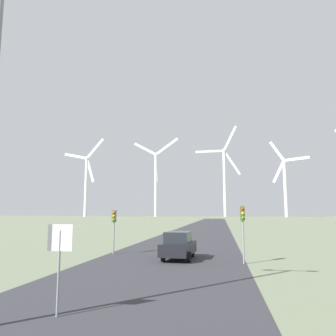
{
  "coord_description": "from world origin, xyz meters",
  "views": [
    {
      "loc": [
        3.56,
        -3.39,
        3.1
      ],
      "look_at": [
        0.0,
        18.49,
        6.12
      ],
      "focal_mm": 35.0,
      "sensor_mm": 36.0,
      "label": 1
    }
  ],
  "objects_px": {
    "traffic_light_post_near_right": "(243,221)",
    "car_approaching": "(178,245)",
    "wind_turbine_right": "(285,182)",
    "wind_turbine_far_left": "(86,180)",
    "stop_sign_near": "(60,252)",
    "traffic_light_post_near_left": "(114,222)",
    "wind_turbine_center": "(224,175)",
    "wind_turbine_left": "(156,178)"
  },
  "relations": [
    {
      "from": "wind_turbine_right",
      "to": "wind_turbine_far_left",
      "type": "bearing_deg",
      "value": -176.53
    },
    {
      "from": "wind_turbine_far_left",
      "to": "wind_turbine_left",
      "type": "distance_m",
      "value": 55.09
    },
    {
      "from": "stop_sign_near",
      "to": "wind_turbine_left",
      "type": "relative_size",
      "value": 0.04
    },
    {
      "from": "wind_turbine_left",
      "to": "traffic_light_post_near_left",
      "type": "bearing_deg",
      "value": -79.39
    },
    {
      "from": "traffic_light_post_near_right",
      "to": "wind_turbine_right",
      "type": "height_order",
      "value": "wind_turbine_right"
    },
    {
      "from": "wind_turbine_right",
      "to": "car_approaching",
      "type": "bearing_deg",
      "value": -102.33
    },
    {
      "from": "car_approaching",
      "to": "wind_turbine_far_left",
      "type": "distance_m",
      "value": 230.41
    },
    {
      "from": "traffic_light_post_near_left",
      "to": "car_approaching",
      "type": "xyz_separation_m",
      "value": [
        5.18,
        -1.89,
        -1.49
      ]
    },
    {
      "from": "car_approaching",
      "to": "wind_turbine_left",
      "type": "distance_m",
      "value": 242.44
    },
    {
      "from": "wind_turbine_center",
      "to": "traffic_light_post_near_right",
      "type": "bearing_deg",
      "value": -90.37
    },
    {
      "from": "wind_turbine_right",
      "to": "wind_turbine_left",
      "type": "bearing_deg",
      "value": 168.75
    },
    {
      "from": "wind_turbine_left",
      "to": "stop_sign_near",
      "type": "bearing_deg",
      "value": -79.29
    },
    {
      "from": "stop_sign_near",
      "to": "wind_turbine_far_left",
      "type": "height_order",
      "value": "wind_turbine_far_left"
    },
    {
      "from": "traffic_light_post_near_left",
      "to": "traffic_light_post_near_right",
      "type": "height_order",
      "value": "traffic_light_post_near_right"
    },
    {
      "from": "traffic_light_post_near_right",
      "to": "car_approaching",
      "type": "xyz_separation_m",
      "value": [
        -4.19,
        1.36,
        -1.66
      ]
    },
    {
      "from": "traffic_light_post_near_left",
      "to": "wind_turbine_center",
      "type": "relative_size",
      "value": 0.05
    },
    {
      "from": "stop_sign_near",
      "to": "traffic_light_post_near_left",
      "type": "relative_size",
      "value": 0.84
    },
    {
      "from": "car_approaching",
      "to": "wind_turbine_left",
      "type": "bearing_deg",
      "value": 101.74
    },
    {
      "from": "car_approaching",
      "to": "wind_turbine_right",
      "type": "relative_size",
      "value": 0.08
    },
    {
      "from": "traffic_light_post_near_left",
      "to": "car_approaching",
      "type": "bearing_deg",
      "value": -20.0
    },
    {
      "from": "stop_sign_near",
      "to": "wind_turbine_right",
      "type": "relative_size",
      "value": 0.05
    },
    {
      "from": "wind_turbine_left",
      "to": "wind_turbine_right",
      "type": "bearing_deg",
      "value": -11.25
    },
    {
      "from": "stop_sign_near",
      "to": "car_approaching",
      "type": "xyz_separation_m",
      "value": [
        2.03,
        12.66,
        -1.0
      ]
    },
    {
      "from": "wind_turbine_right",
      "to": "stop_sign_near",
      "type": "bearing_deg",
      "value": -102.15
    },
    {
      "from": "wind_turbine_far_left",
      "to": "wind_turbine_center",
      "type": "xyz_separation_m",
      "value": [
        102.07,
        29.87,
        5.01
      ]
    },
    {
      "from": "wind_turbine_left",
      "to": "wind_turbine_right",
      "type": "relative_size",
      "value": 1.15
    },
    {
      "from": "car_approaching",
      "to": "traffic_light_post_near_left",
      "type": "bearing_deg",
      "value": 160.0
    },
    {
      "from": "wind_turbine_far_left",
      "to": "car_approaching",
      "type": "bearing_deg",
      "value": -65.12
    },
    {
      "from": "traffic_light_post_near_right",
      "to": "car_approaching",
      "type": "height_order",
      "value": "traffic_light_post_near_right"
    },
    {
      "from": "stop_sign_near",
      "to": "wind_turbine_center",
      "type": "bearing_deg",
      "value": 88.22
    },
    {
      "from": "stop_sign_near",
      "to": "wind_turbine_far_left",
      "type": "distance_m",
      "value": 240.97
    },
    {
      "from": "stop_sign_near",
      "to": "traffic_light_post_near_left",
      "type": "height_order",
      "value": "traffic_light_post_near_left"
    },
    {
      "from": "stop_sign_near",
      "to": "traffic_light_post_near_right",
      "type": "height_order",
      "value": "traffic_light_post_near_right"
    },
    {
      "from": "stop_sign_near",
      "to": "wind_turbine_right",
      "type": "bearing_deg",
      "value": 77.85
    },
    {
      "from": "traffic_light_post_near_right",
      "to": "wind_turbine_left",
      "type": "distance_m",
      "value": 244.44
    },
    {
      "from": "stop_sign_near",
      "to": "wind_turbine_center",
      "type": "xyz_separation_m",
      "value": [
        7.78,
        250.2,
        30.15
      ]
    },
    {
      "from": "traffic_light_post_near_left",
      "to": "stop_sign_near",
      "type": "bearing_deg",
      "value": -77.78
    },
    {
      "from": "traffic_light_post_near_right",
      "to": "wind_turbine_center",
      "type": "distance_m",
      "value": 240.72
    },
    {
      "from": "traffic_light_post_near_left",
      "to": "traffic_light_post_near_right",
      "type": "xyz_separation_m",
      "value": [
        9.37,
        -3.24,
        0.16
      ]
    },
    {
      "from": "traffic_light_post_near_left",
      "to": "wind_turbine_left",
      "type": "distance_m",
      "value": 239.43
    },
    {
      "from": "wind_turbine_far_left",
      "to": "wind_turbine_right",
      "type": "bearing_deg",
      "value": 3.47
    },
    {
      "from": "traffic_light_post_near_left",
      "to": "wind_turbine_right",
      "type": "height_order",
      "value": "wind_turbine_right"
    }
  ]
}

